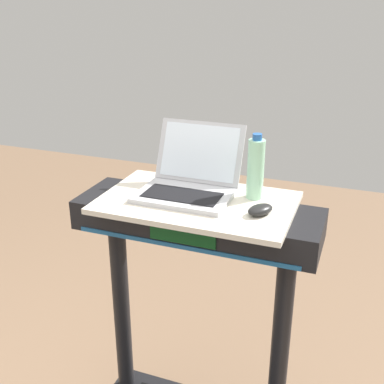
% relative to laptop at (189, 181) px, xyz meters
% --- Properties ---
extents(desk_board, '(0.69, 0.43, 0.02)m').
position_rel_laptop_xyz_m(desk_board, '(0.05, -0.05, -0.06)').
color(desk_board, beige).
rests_on(desk_board, treadmill_base).
extents(laptop, '(0.34, 0.33, 0.24)m').
position_rel_laptop_xyz_m(laptop, '(0.00, 0.00, 0.00)').
color(laptop, '#B7B7BC').
rests_on(laptop, desk_board).
extents(computer_mouse, '(0.10, 0.12, 0.03)m').
position_rel_laptop_xyz_m(computer_mouse, '(0.29, -0.09, -0.03)').
color(computer_mouse, black).
rests_on(computer_mouse, desk_board).
extents(water_bottle, '(0.06, 0.06, 0.24)m').
position_rel_laptop_xyz_m(water_bottle, '(0.24, 0.04, 0.06)').
color(water_bottle, '#9EDBB2').
rests_on(water_bottle, desk_board).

